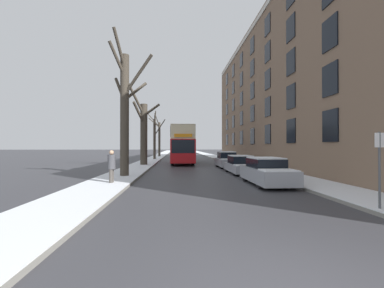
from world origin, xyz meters
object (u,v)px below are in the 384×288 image
object	(u,v)px
parked_car_1	(241,165)
parked_car_2	(227,160)
bare_tree_left_1	(144,131)
parked_car_0	(266,172)
bare_tree_left_3	(159,137)
pedestrian_left_sidewalk	(112,166)
bare_tree_left_2	(155,137)
oncoming_van	(177,150)
double_decker_bus	(182,143)
bare_tree_left_0	(125,109)
street_sign_post	(380,167)

from	to	relation	value
parked_car_1	parked_car_2	size ratio (longest dim) A/B	1.03
bare_tree_left_1	parked_car_0	xyz separation A→B (m)	(8.15, -13.10, -2.90)
bare_tree_left_3	pedestrian_left_sidewalk	xyz separation A→B (m)	(0.06, -34.92, -2.78)
bare_tree_left_1	parked_car_1	world-z (taller)	bare_tree_left_1
bare_tree_left_2	pedestrian_left_sidewalk	distance (m)	24.68
bare_tree_left_3	oncoming_van	bearing A→B (deg)	41.24
bare_tree_left_1	double_decker_bus	size ratio (longest dim) A/B	0.75
oncoming_van	pedestrian_left_sidewalk	xyz separation A→B (m)	(-3.43, -37.98, -0.31)
bare_tree_left_0	bare_tree_left_2	xyz separation A→B (m)	(0.06, 21.40, -1.02)
double_decker_bus	parked_car_1	distance (m)	12.64
bare_tree_left_3	parked_car_1	world-z (taller)	bare_tree_left_3
bare_tree_left_2	parked_car_1	distance (m)	20.98
parked_car_0	parked_car_1	size ratio (longest dim) A/B	1.02
double_decker_bus	bare_tree_left_3	bearing A→B (deg)	102.79
parked_car_2	oncoming_van	xyz separation A→B (m)	(-4.67, 27.22, 0.61)
parked_car_2	oncoming_van	distance (m)	27.63
double_decker_bus	oncoming_van	distance (m)	20.84
street_sign_post	parked_car_1	bearing A→B (deg)	96.65
bare_tree_left_2	bare_tree_left_3	world-z (taller)	bare_tree_left_3
bare_tree_left_0	parked_car_2	size ratio (longest dim) A/B	2.14
double_decker_bus	parked_car_2	bearing A→B (deg)	-57.25
parked_car_0	parked_car_2	bearing A→B (deg)	90.00
double_decker_bus	parked_car_0	size ratio (longest dim) A/B	2.45
bare_tree_left_0	parked_car_2	bearing A→B (deg)	43.29
bare_tree_left_1	oncoming_van	size ratio (longest dim) A/B	1.49
parked_car_2	oncoming_van	bearing A→B (deg)	99.73
bare_tree_left_2	parked_car_1	world-z (taller)	bare_tree_left_2
double_decker_bus	parked_car_2	size ratio (longest dim) A/B	2.56
bare_tree_left_0	oncoming_van	world-z (taller)	bare_tree_left_0
parked_car_1	pedestrian_left_sidewalk	xyz separation A→B (m)	(-8.10, -5.37, 0.37)
bare_tree_left_0	parked_car_0	bearing A→B (deg)	-22.09
oncoming_van	bare_tree_left_1	bearing A→B (deg)	-97.94
parked_car_0	parked_car_1	bearing A→B (deg)	90.00
bare_tree_left_1	parked_car_1	distance (m)	11.55
bare_tree_left_2	parked_car_2	bearing A→B (deg)	-59.95
parked_car_1	street_sign_post	world-z (taller)	street_sign_post
bare_tree_left_0	bare_tree_left_1	distance (m)	9.87
bare_tree_left_3	double_decker_bus	bearing A→B (deg)	-77.21
bare_tree_left_2	parked_car_0	size ratio (longest dim) A/B	1.60
bare_tree_left_2	parked_car_0	distance (m)	26.07
bare_tree_left_0	bare_tree_left_3	size ratio (longest dim) A/B	1.10
bare_tree_left_0	parked_car_0	xyz separation A→B (m)	(8.05, -3.27, -3.71)
bare_tree_left_3	bare_tree_left_2	bearing A→B (deg)	-89.09
bare_tree_left_2	parked_car_1	xyz separation A→B (m)	(7.99, -19.20, -2.74)
bare_tree_left_1	parked_car_2	world-z (taller)	bare_tree_left_1
bare_tree_left_0	bare_tree_left_1	xyz separation A→B (m)	(-0.10, 9.83, -0.82)
oncoming_van	pedestrian_left_sidewalk	size ratio (longest dim) A/B	3.00
bare_tree_left_2	street_sign_post	xyz separation A→B (m)	(9.33, -30.64, -1.95)
bare_tree_left_0	pedestrian_left_sidewalk	bearing A→B (deg)	-90.77
parked_car_0	oncoming_van	bearing A→B (deg)	96.99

